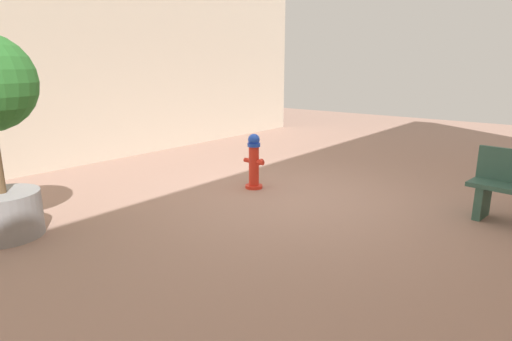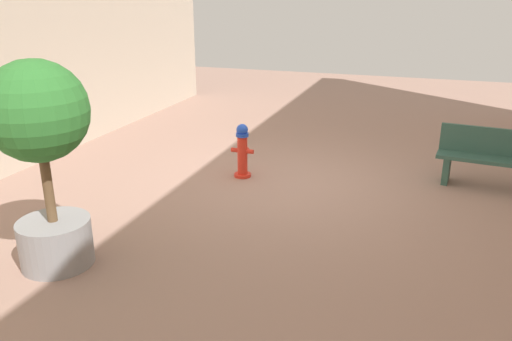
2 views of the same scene
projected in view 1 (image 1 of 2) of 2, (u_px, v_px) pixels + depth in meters
name	position (u px, v px, depth m)	size (l,w,h in m)	color
ground_plane	(294.00, 199.00, 6.42)	(23.40, 23.40, 0.00)	#9E7A6B
fire_hydrant	(254.00, 161.00, 6.89)	(0.39, 0.36, 0.92)	red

